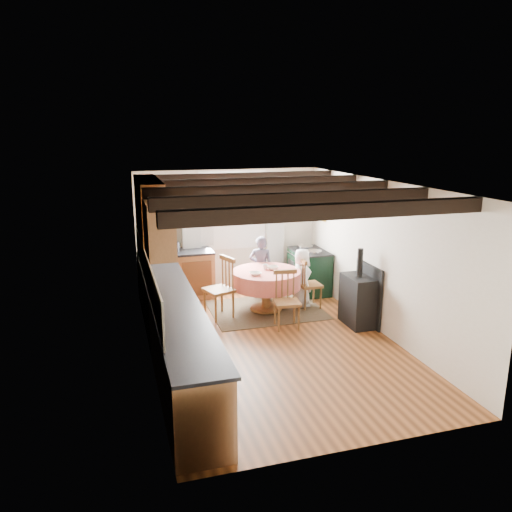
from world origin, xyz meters
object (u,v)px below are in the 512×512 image
object	(u,v)px
chair_left	(219,288)
chair_near	(287,300)
child_right	(302,278)
chair_right	(310,283)
child_far	(261,268)
dining_table	(266,291)
cast_iron_stove	(359,287)
cup	(265,267)
aga_range	(309,271)

from	to	relation	value
chair_left	chair_near	bearing A→B (deg)	32.05
chair_near	child_right	bearing A→B (deg)	63.43
chair_left	chair_right	world-z (taller)	chair_left
chair_left	chair_right	size ratio (longest dim) A/B	1.15
chair_near	child_far	world-z (taller)	child_far
dining_table	cast_iron_stove	xyz separation A→B (m)	(1.24, -1.06, 0.28)
chair_left	cup	bearing A→B (deg)	83.00
dining_table	aga_range	bearing A→B (deg)	33.89
child_right	chair_right	bearing A→B (deg)	-130.63
chair_near	cast_iron_stove	distance (m)	1.20
aga_range	child_right	distance (m)	0.85
dining_table	chair_left	world-z (taller)	chair_left
dining_table	child_right	distance (m)	0.71
chair_left	child_far	world-z (taller)	child_far
aga_range	child_right	world-z (taller)	child_right
dining_table	chair_near	size ratio (longest dim) A/B	1.29
chair_left	aga_range	bearing A→B (deg)	93.96
child_far	cup	xyz separation A→B (m)	(-0.09, -0.57, 0.17)
chair_near	child_right	world-z (taller)	child_right
cup	chair_left	bearing A→B (deg)	-167.99
dining_table	cup	bearing A→B (deg)	83.02
child_far	child_right	distance (m)	0.86
dining_table	cup	world-z (taller)	cup
aga_range	cup	distance (m)	1.35
chair_near	chair_right	distance (m)	1.08
chair_near	aga_range	world-z (taller)	chair_near
cup	child_right	bearing A→B (deg)	-4.61
chair_left	cast_iron_stove	distance (m)	2.34
cast_iron_stove	chair_left	bearing A→B (deg)	155.36
dining_table	chair_near	distance (m)	0.87
chair_left	child_far	size ratio (longest dim) A/B	0.87
chair_left	aga_range	world-z (taller)	chair_left
chair_left	aga_range	distance (m)	2.19
cup	aga_range	bearing A→B (deg)	30.61
child_right	cup	world-z (taller)	child_right
child_far	dining_table	bearing A→B (deg)	100.17
dining_table	child_right	bearing A→B (deg)	3.62
dining_table	child_far	distance (m)	0.72
child_right	chair_near	bearing A→B (deg)	147.24
child_far	child_right	bearing A→B (deg)	151.98
dining_table	aga_range	size ratio (longest dim) A/B	1.29
chair_right	aga_range	size ratio (longest dim) A/B	0.98
chair_near	cup	distance (m)	1.01
chair_left	cup	world-z (taller)	chair_left
chair_near	cast_iron_stove	world-z (taller)	cast_iron_stove
cast_iron_stove	aga_range	bearing A→B (deg)	93.45
cast_iron_stove	child_right	size ratio (longest dim) A/B	1.21
aga_range	cast_iron_stove	size ratio (longest dim) A/B	0.73
aga_range	cast_iron_stove	distance (m)	1.84
child_right	aga_range	bearing A→B (deg)	-30.84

